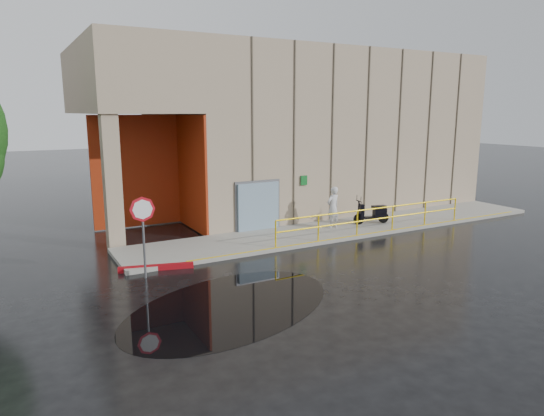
{
  "coord_description": "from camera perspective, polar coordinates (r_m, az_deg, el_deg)",
  "views": [
    {
      "loc": [
        -8.99,
        -11.95,
        5.08
      ],
      "look_at": [
        -0.74,
        3.0,
        1.68
      ],
      "focal_mm": 32.0,
      "sensor_mm": 36.0,
      "label": 1
    }
  ],
  "objects": [
    {
      "name": "ground",
      "position": [
        15.8,
        7.69,
        -7.59
      ],
      "size": [
        120.0,
        120.0,
        0.0
      ],
      "primitive_type": "plane",
      "color": "black",
      "rests_on": "ground"
    },
    {
      "name": "red_curb",
      "position": [
        16.35,
        -13.46,
        -6.82
      ],
      "size": [
        2.36,
        0.8,
        0.18
      ],
      "primitive_type": "cube",
      "rotation": [
        0.0,
        0.0,
        -0.26
      ],
      "color": "maroon",
      "rests_on": "ground"
    },
    {
      "name": "puddle",
      "position": [
        13.2,
        -4.88,
        -11.39
      ],
      "size": [
        7.55,
        6.14,
        0.01
      ],
      "primitive_type": "cube",
      "rotation": [
        0.0,
        0.0,
        0.38
      ],
      "color": "black",
      "rests_on": "ground"
    },
    {
      "name": "stop_sign",
      "position": [
        15.19,
        -14.96,
        -1.29
      ],
      "size": [
        0.77,
        0.1,
        2.57
      ],
      "rotation": [
        0.0,
        0.0,
        -0.42
      ],
      "color": "slate",
      "rests_on": "ground"
    },
    {
      "name": "person",
      "position": [
        20.94,
        7.18,
        0.08
      ],
      "size": [
        0.73,
        0.56,
        1.8
      ],
      "primitive_type": "imported",
      "rotation": [
        0.0,
        0.0,
        3.36
      ],
      "color": "silver",
      "rests_on": "sidewalk"
    },
    {
      "name": "building",
      "position": [
        26.93,
        2.7,
        9.4
      ],
      "size": [
        20.0,
        10.17,
        8.0
      ],
      "color": "tan",
      "rests_on": "ground"
    },
    {
      "name": "scooter",
      "position": [
        22.03,
        11.69,
        0.08
      ],
      "size": [
        1.72,
        0.92,
        1.3
      ],
      "rotation": [
        0.0,
        0.0,
        -0.25
      ],
      "color": "black",
      "rests_on": "sidewalk"
    },
    {
      "name": "sidewalk",
      "position": [
        21.55,
        9.15,
        -2.3
      ],
      "size": [
        20.0,
        3.0,
        0.15
      ],
      "primitive_type": "cube",
      "color": "gray",
      "rests_on": "ground"
    },
    {
      "name": "guardrail",
      "position": [
        20.56,
        12.06,
        -1.34
      ],
      "size": [
        9.56,
        0.06,
        1.03
      ],
      "color": "yellow",
      "rests_on": "sidewalk"
    }
  ]
}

